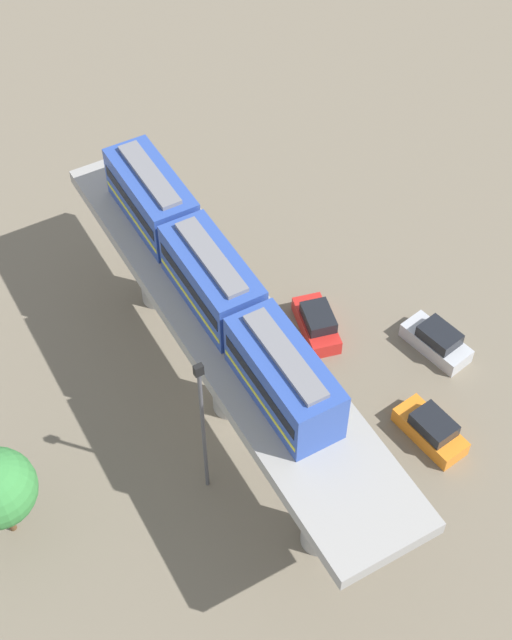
{
  "coord_description": "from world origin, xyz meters",
  "views": [
    {
      "loc": [
        13.06,
        25.93,
        41.43
      ],
      "look_at": [
        -2.5,
        -1.45,
        4.54
      ],
      "focal_mm": 50.32,
      "sensor_mm": 36.0,
      "label": 1
    }
  ],
  "objects_px": {
    "parked_car_orange": "(431,430)",
    "signal_post": "(203,424)",
    "parked_car_red": "(317,323)",
    "parked_car_silver": "(437,341)",
    "train": "(212,279)"
  },
  "relations": [
    {
      "from": "parked_car_orange",
      "to": "parked_car_silver",
      "type": "height_order",
      "value": "same"
    },
    {
      "from": "parked_car_orange",
      "to": "parked_car_silver",
      "type": "relative_size",
      "value": 0.98
    },
    {
      "from": "train",
      "to": "parked_car_orange",
      "type": "distance_m",
      "value": 14.72
    },
    {
      "from": "train",
      "to": "parked_car_silver",
      "type": "distance_m",
      "value": 15.53
    },
    {
      "from": "parked_car_orange",
      "to": "signal_post",
      "type": "distance_m",
      "value": 13.29
    },
    {
      "from": "parked_car_red",
      "to": "parked_car_silver",
      "type": "relative_size",
      "value": 1.01
    },
    {
      "from": "parked_car_orange",
      "to": "signal_post",
      "type": "xyz_separation_m",
      "value": [
        11.88,
        -3.41,
        4.86
      ]
    },
    {
      "from": "parked_car_red",
      "to": "train",
      "type": "bearing_deg",
      "value": 20.42
    },
    {
      "from": "parked_car_orange",
      "to": "signal_post",
      "type": "height_order",
      "value": "signal_post"
    },
    {
      "from": "signal_post",
      "to": "parked_car_orange",
      "type": "bearing_deg",
      "value": 163.97
    },
    {
      "from": "parked_car_red",
      "to": "signal_post",
      "type": "bearing_deg",
      "value": 43.79
    },
    {
      "from": "parked_car_red",
      "to": "signal_post",
      "type": "relative_size",
      "value": 0.44
    },
    {
      "from": "train",
      "to": "parked_car_red",
      "type": "relative_size",
      "value": 4.55
    },
    {
      "from": "train",
      "to": "parked_car_orange",
      "type": "height_order",
      "value": "train"
    },
    {
      "from": "parked_car_orange",
      "to": "parked_car_red",
      "type": "bearing_deg",
      "value": -89.14
    }
  ]
}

